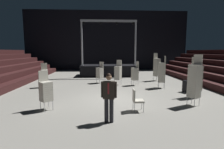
% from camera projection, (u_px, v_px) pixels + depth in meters
% --- Properties ---
extents(ground_plane, '(22.00, 30.00, 0.10)m').
position_uv_depth(ground_plane, '(114.00, 99.00, 9.40)').
color(ground_plane, gray).
extents(arena_end_wall, '(22.00, 0.30, 8.00)m').
position_uv_depth(arena_end_wall, '(107.00, 41.00, 23.71)').
color(arena_end_wall, black).
rests_on(arena_end_wall, ground_plane).
extents(stage_riser, '(5.72, 2.74, 5.54)m').
position_uv_depth(stage_riser, '(109.00, 69.00, 18.29)').
color(stage_riser, black).
rests_on(stage_riser, ground_plane).
extents(man_with_tie, '(0.57, 0.30, 1.78)m').
position_uv_depth(man_with_tie, '(109.00, 95.00, 6.11)').
color(man_with_tie, black).
rests_on(man_with_tie, ground_plane).
extents(chair_stack_front_left, '(0.53, 0.53, 2.22)m').
position_uv_depth(chair_stack_front_left, '(162.00, 72.00, 12.00)').
color(chair_stack_front_left, '#B2B5BA').
rests_on(chair_stack_front_left, ground_plane).
extents(chair_stack_front_right, '(0.57, 0.57, 1.71)m').
position_uv_depth(chair_stack_front_right, '(45.00, 75.00, 12.24)').
color(chair_stack_front_right, '#B2B5BA').
rests_on(chair_stack_front_right, ground_plane).
extents(chair_stack_mid_left, '(0.50, 0.50, 2.22)m').
position_uv_depth(chair_stack_mid_left, '(197.00, 77.00, 9.54)').
color(chair_stack_mid_left, '#B2B5BA').
rests_on(chair_stack_mid_left, ground_plane).
extents(chair_stack_mid_right, '(0.59, 0.59, 2.39)m').
position_uv_depth(chair_stack_mid_right, '(157.00, 67.00, 14.99)').
color(chair_stack_mid_right, '#B2B5BA').
rests_on(chair_stack_mid_right, ground_plane).
extents(chair_stack_mid_centre, '(0.62, 0.62, 1.71)m').
position_uv_depth(chair_stack_mid_centre, '(46.00, 91.00, 7.46)').
color(chair_stack_mid_centre, '#B2B5BA').
rests_on(chair_stack_mid_centre, ground_plane).
extents(chair_stack_rear_left, '(0.60, 0.60, 2.39)m').
position_uv_depth(chair_stack_rear_left, '(194.00, 80.00, 8.03)').
color(chair_stack_rear_left, '#B2B5BA').
rests_on(chair_stack_rear_left, ground_plane).
extents(chair_stack_rear_right, '(0.52, 0.52, 1.79)m').
position_uv_depth(chair_stack_rear_right, '(135.00, 73.00, 12.94)').
color(chair_stack_rear_right, '#B2B5BA').
rests_on(chair_stack_rear_right, ground_plane).
extents(chair_stack_rear_centre, '(0.60, 0.60, 1.88)m').
position_uv_depth(chair_stack_rear_centre, '(118.00, 73.00, 13.15)').
color(chair_stack_rear_centre, '#B2B5BA').
rests_on(chair_stack_rear_centre, ground_plane).
extents(chair_stack_aisle_left, '(0.62, 0.62, 1.71)m').
position_uv_depth(chair_stack_aisle_left, '(100.00, 72.00, 13.89)').
color(chair_stack_aisle_left, '#B2B5BA').
rests_on(chair_stack_aisle_left, ground_plane).
extents(equipment_road_case, '(1.07, 0.92, 0.72)m').
position_uv_depth(equipment_road_case, '(191.00, 86.00, 10.94)').
color(equipment_road_case, black).
rests_on(equipment_road_case, ground_plane).
extents(loose_chair_near_man, '(0.44, 0.44, 0.95)m').
position_uv_depth(loose_chair_near_man, '(137.00, 99.00, 7.35)').
color(loose_chair_near_man, '#B2B5BA').
rests_on(loose_chair_near_man, ground_plane).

